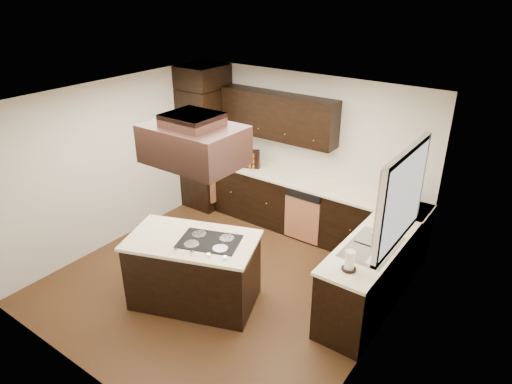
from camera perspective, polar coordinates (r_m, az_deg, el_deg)
floor at (r=6.42m, az=-3.92°, el=-11.06°), size 4.20×4.20×0.02m
ceiling at (r=5.33m, az=-4.73°, el=11.31°), size 4.20×4.20×0.02m
wall_back at (r=7.37m, az=6.25°, el=4.99°), size 4.20×0.02×2.50m
wall_front at (r=4.59m, az=-21.58°, el=-10.40°), size 4.20×0.02×2.50m
wall_left at (r=7.20m, az=-17.37°, el=3.45°), size 0.02×4.20×2.50m
wall_right at (r=4.85m, az=15.48°, el=-7.35°), size 0.02×4.20×2.50m
oven_column at (r=8.10m, az=-6.27°, el=5.47°), size 0.65×0.75×2.12m
wall_oven_face at (r=7.86m, az=-4.36°, el=5.39°), size 0.05×0.62×0.78m
base_cabinets_back at (r=7.43m, az=4.99°, el=-1.60°), size 2.93×0.60×0.88m
base_cabinets_right at (r=6.09m, az=15.00°, el=-9.09°), size 0.60×2.40×0.88m
countertop_back at (r=7.22m, az=5.07°, el=1.61°), size 2.93×0.63×0.04m
countertop_right at (r=5.85m, az=15.37°, el=-5.32°), size 0.63×2.40×0.04m
upper_cabinets at (r=7.26m, az=2.76°, el=9.45°), size 2.00×0.34×0.72m
dishwasher_front at (r=7.09m, az=5.78°, el=-3.42°), size 0.60×0.05×0.72m
window_frame at (r=5.14m, az=17.82°, el=-0.64°), size 0.06×1.32×1.12m
window_pane at (r=5.13m, az=18.11°, el=-0.72°), size 0.00×1.20×1.00m
curtain_left at (r=4.77m, az=15.56°, el=-1.73°), size 0.02×0.34×0.90m
curtain_right at (r=5.50m, az=18.75°, el=1.55°), size 0.02×0.34×0.90m
sink_rim at (r=5.55m, az=14.21°, el=-6.69°), size 0.52×0.84×0.01m
island at (r=5.86m, az=-7.76°, el=-9.86°), size 1.71×1.30×0.88m
island_top at (r=5.61m, az=-8.04°, el=-6.02°), size 1.78×1.37×0.04m
cooktop at (r=5.52m, az=-5.84°, el=-6.15°), size 0.84×0.70×0.01m
range_hood at (r=4.97m, az=-7.79°, el=5.91°), size 1.05×0.72×0.42m
hood_duct at (r=4.89m, az=-7.97°, el=8.95°), size 0.55×0.50×0.13m
blender_base at (r=7.72m, az=-1.76°, el=3.89°), size 0.15×0.15×0.10m
blender_pitcher at (r=7.66m, az=-1.78°, el=5.14°), size 0.13×0.13×0.26m
spice_rack at (r=7.53m, az=-0.96°, el=4.19°), size 0.38×0.24×0.31m
mixing_bowl at (r=7.68m, az=-1.83°, el=3.59°), size 0.27×0.27×0.06m
soap_bottle at (r=6.05m, az=16.25°, el=-2.95°), size 0.12×0.13×0.22m
paper_towel at (r=5.04m, az=11.62°, el=-8.42°), size 0.13×0.13×0.24m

